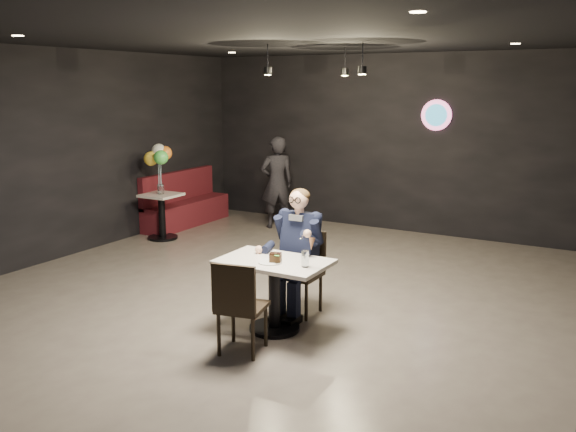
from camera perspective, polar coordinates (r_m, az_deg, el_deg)
The scene contains 17 objects.
floor at distance 7.02m, azimuth -3.99°, elevation -8.57°, with size 9.00×9.00×0.00m, color slate.
wall_sign at distance 10.34m, azimuth 13.72°, elevation 9.16°, with size 0.50×0.06×0.50m, color pink, non-canonical shape.
pendant_lights at distance 8.31m, azimuth 3.60°, elevation 14.89°, with size 1.40×1.20×0.36m, color black.
main_table at distance 6.28m, azimuth -1.29°, elevation -7.43°, with size 1.10×0.70×0.75m, color white.
chair_far at distance 6.71m, azimuth 1.13°, elevation -5.38°, with size 0.42×0.46×0.92m, color black.
chair_near at distance 5.79m, azimuth -4.30°, elevation -8.31°, with size 0.42×0.46×0.92m, color black.
seated_man at distance 6.64m, azimuth 1.14°, elevation -3.23°, with size 0.60×0.80×1.44m, color black.
dessert_plate at distance 6.08m, azimuth -1.69°, elevation -4.33°, with size 0.24×0.24×0.01m, color white.
cake_slice at distance 6.06m, azimuth -1.18°, elevation -3.93°, with size 0.11×0.09×0.08m, color black.
mint_leaf at distance 5.99m, azimuth -1.05°, elevation -3.72°, with size 0.06×0.04×0.01m, color green.
sundae_glass at distance 5.93m, azimuth 1.62°, elevation -4.03°, with size 0.07×0.07×0.16m, color silver.
wafer_cone at distance 5.83m, azimuth 2.23°, elevation -2.65°, with size 0.06×0.06×0.12m, color tan.
booth_bench at distance 11.09m, azimuth -9.51°, elevation 1.61°, with size 0.48×1.93×0.96m, color #460F1B.
side_table at distance 10.18m, azimuth -11.70°, elevation -0.19°, with size 0.56×0.56×0.69m, color white.
balloon_vase at distance 10.09m, azimuth -11.82°, elevation 2.48°, with size 0.10×0.10×0.16m, color silver.
balloon_bunch at distance 10.03m, azimuth -11.92°, elevation 4.83°, with size 0.42×0.42×0.69m, color yellow.
passerby at distance 10.70m, azimuth -1.05°, elevation 3.15°, with size 0.59×0.39×1.61m, color black.
Camera 1 is at (3.65, -5.45, 2.48)m, focal length 38.00 mm.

